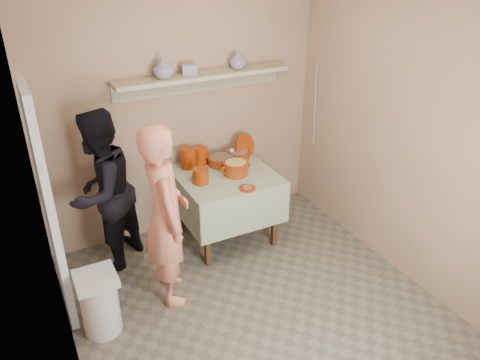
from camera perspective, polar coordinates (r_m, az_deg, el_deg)
ground at (r=4.19m, az=3.01°, el=-16.38°), size 3.50×3.50×0.00m
tile_panel at (r=4.02m, az=-22.31°, el=-3.02°), size 0.06×0.70×2.00m
plate_stack_a at (r=4.89m, az=-6.31°, el=2.69°), size 0.16×0.16×0.22m
plate_stack_b at (r=4.98m, az=-4.81°, el=2.98°), size 0.15×0.15×0.18m
bowl_stack at (r=4.57m, az=-4.81°, el=0.50°), size 0.16×0.16×0.16m
empty_bowl at (r=4.71m, az=-4.94°, el=0.59°), size 0.15×0.15×0.04m
propped_lid at (r=5.12m, az=0.61°, el=4.17°), size 0.28×0.17×0.26m
vase_right at (r=4.87m, az=-0.28°, el=14.44°), size 0.21×0.21×0.18m
vase_left at (r=4.56m, az=-9.34°, el=13.35°), size 0.27×0.27×0.20m
ceramic_box at (r=4.67m, az=-6.18°, el=13.23°), size 0.16×0.14×0.10m
person_cook at (r=3.99m, az=-9.02°, el=-4.38°), size 0.47×0.65×1.64m
person_helper at (r=4.54m, az=-16.50°, el=-1.44°), size 0.98×0.97×1.59m
room_shell at (r=3.29m, az=3.69°, el=4.40°), size 3.04×3.54×2.62m
serving_table at (r=4.84m, az=-1.83°, el=-0.46°), size 0.97×0.97×0.76m
cazuela_meat_a at (r=4.94m, az=-2.28°, el=2.46°), size 0.30×0.30×0.10m
cazuela_meat_b at (r=5.07m, az=-0.31°, el=3.15°), size 0.28×0.28×0.10m
ladle at (r=5.03m, az=-0.95°, el=3.58°), size 0.08×0.26×0.19m
cazuela_rice at (r=4.71m, az=-0.53°, el=1.56°), size 0.33×0.25×0.14m
front_plate at (r=4.47m, az=0.90°, el=-0.99°), size 0.16×0.16×0.03m
wall_shelf at (r=4.76m, az=-4.56°, el=12.37°), size 1.80×0.25×0.21m
trash_bin at (r=4.05m, az=-16.73°, el=-14.17°), size 0.32×0.32×0.56m
electrical_cord at (r=5.35m, az=9.13°, el=9.03°), size 0.01×0.05×0.90m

